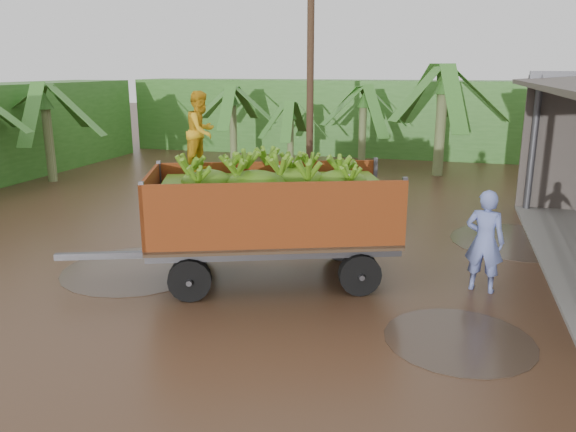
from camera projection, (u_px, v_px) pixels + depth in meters
The scene contains 6 objects.
ground at pixel (313, 253), 13.15m from camera, with size 100.00×100.00×0.00m, color black.
hedge_north at pixel (348, 117), 28.09m from camera, with size 22.00×3.00×3.60m, color #2D661E.
banana_trailer at pixel (271, 209), 11.22m from camera, with size 6.72×3.90×3.78m.
man_blue at pixel (485, 241), 10.70m from camera, with size 0.73×0.48×2.00m, color #6675BA.
utility_pole at pixel (310, 65), 18.72m from camera, with size 1.20×0.24×8.47m.
banana_plants at pixel (202, 138), 19.10m from camera, with size 24.38×20.35×4.37m.
Camera 1 is at (2.85, -12.17, 4.21)m, focal length 35.00 mm.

